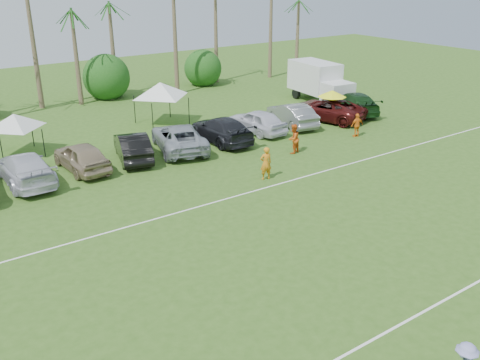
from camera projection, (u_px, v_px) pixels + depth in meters
field_lines at (263, 260)px, 21.84m from camera, size 80.00×12.10×0.01m
palm_tree_5 at (29, 5)px, 41.44m from camera, size 2.40×2.40×9.90m
palm_tree_8 at (177, 9)px, 48.72m from camera, size 2.40×2.40×8.90m
bush_tree_2 at (106, 78)px, 47.86m from camera, size 4.00×4.00×4.00m
bush_tree_3 at (201, 67)px, 53.21m from camera, size 4.00×4.00×4.00m
sideline_player_a at (266, 163)px, 29.78m from camera, size 0.77×0.60×1.89m
sideline_player_b at (293, 139)px, 33.95m from camera, size 1.09×0.95×1.90m
sideline_player_c at (357, 125)px, 37.25m from camera, size 1.02×0.54×1.66m
box_truck at (320, 82)px, 46.36m from camera, size 3.14×6.78×3.38m
canopy_tent_left at (13, 114)px, 32.97m from camera, size 3.86×3.86×3.13m
canopy_tent_right at (160, 82)px, 39.27m from camera, size 4.61×4.61×3.73m
market_umbrella at (332, 94)px, 40.39m from camera, size 2.18×2.18×2.43m
parked_car_3 at (25, 168)px, 29.33m from camera, size 2.42×5.83×1.68m
parked_car_4 at (82, 156)px, 31.15m from camera, size 2.22×5.03×1.68m
parked_car_5 at (133, 146)px, 32.88m from camera, size 3.11×5.41×1.68m
parked_car_6 at (179, 137)px, 34.58m from camera, size 4.35×6.60×1.68m
parked_car_7 at (221, 129)px, 36.25m from camera, size 2.63×5.91×1.68m
parked_car_8 at (257, 121)px, 38.17m from camera, size 2.38×5.09×1.68m
parked_car_9 at (292, 115)px, 39.85m from camera, size 2.68×5.35×1.68m
parked_car_10 at (327, 109)px, 41.33m from camera, size 4.48×6.62×1.68m
parked_car_11 at (354, 103)px, 43.22m from camera, size 4.28×6.27×1.68m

